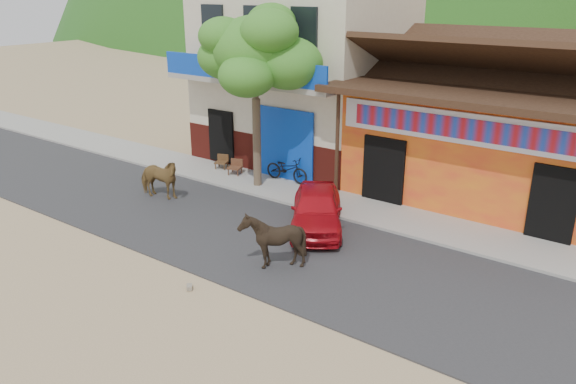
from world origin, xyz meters
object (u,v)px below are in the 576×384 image
at_px(cow_tan, 158,178).
at_px(tree, 256,99).
at_px(cafe_chair_right, 235,161).
at_px(scooter, 287,169).
at_px(red_car, 317,209).
at_px(cow_dark, 272,240).
at_px(cafe_chair_left, 221,156).

bearing_deg(cow_tan, tree, -47.72).
height_order(cow_tan, cafe_chair_right, cow_tan).
bearing_deg(scooter, tree, 145.26).
bearing_deg(tree, red_car, -25.98).
distance_m(cow_dark, red_car, 2.68).
bearing_deg(cow_dark, cow_tan, -105.09).
relative_size(tree, scooter, 3.49).
bearing_deg(cafe_chair_right, scooter, -3.86).
bearing_deg(red_car, cafe_chair_left, 125.56).
relative_size(cafe_chair_left, cafe_chair_right, 0.94).
distance_m(cow_tan, cow_dark, 6.17).
relative_size(tree, cow_tan, 3.73).
bearing_deg(red_car, cow_dark, -112.76).
xyz_separation_m(tree, cow_tan, (-1.91, -2.76, -2.40)).
bearing_deg(red_car, tree, 121.79).
height_order(tree, cafe_chair_left, tree).
relative_size(cow_dark, red_car, 0.41).
distance_m(tree, cow_tan, 4.13).
xyz_separation_m(red_car, cafe_chair_left, (-5.89, 2.40, -0.05)).
xyz_separation_m(tree, cafe_chair_right, (-1.40, 0.41, -2.50)).
relative_size(tree, red_car, 1.71).
bearing_deg(red_car, cow_tan, 158.12).
xyz_separation_m(cow_dark, red_car, (-0.44, 2.64, -0.12)).
bearing_deg(cafe_chair_left, tree, -37.22).
bearing_deg(red_car, cafe_chair_right, 124.37).
bearing_deg(cow_dark, cafe_chair_left, -128.31).
distance_m(tree, cafe_chair_right, 2.89).
bearing_deg(tree, cow_tan, -124.65).
bearing_deg(cow_tan, cow_dark, -118.40).
height_order(cow_dark, cafe_chair_left, cow_dark).
height_order(tree, scooter, tree).
xyz_separation_m(tree, cow_dark, (4.04, -4.39, -2.36)).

